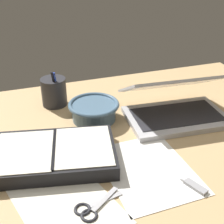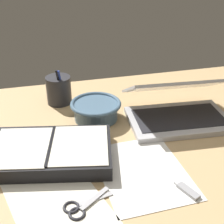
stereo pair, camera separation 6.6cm
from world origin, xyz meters
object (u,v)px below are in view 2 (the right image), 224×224
Objects in this scene: planner at (51,152)px; laptop at (178,108)px; bowl at (96,109)px; scissors at (79,208)px; pen_cup at (59,90)px.

laptop is at bearing 26.40° from planner.
laptop reaches higher than planner.
bowl is 0.47× the size of planner.
laptop is at bearing 15.68° from scissors.
laptop reaches higher than bowl.
scissors is at bearing -136.17° from laptop.
pen_cup is 53.83cm from scissors.
pen_cup is at bearing 64.84° from scissors.
pen_cup is 0.38× the size of planner.
bowl is 40.62cm from scissors.
bowl is 24.71cm from planner.
bowl is 1.24× the size of pen_cup.
laptop is 2.52× the size of pen_cup.
planner is (-5.86, -33.36, -2.86)cm from pen_cup.
scissors is at bearing -65.94° from planner.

